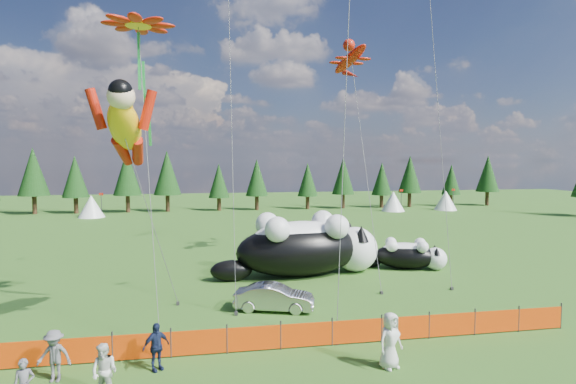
% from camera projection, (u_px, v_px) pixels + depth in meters
% --- Properties ---
extents(ground, '(160.00, 160.00, 0.00)m').
position_uv_depth(ground, '(292.00, 320.00, 19.99)').
color(ground, '#11390A').
rests_on(ground, ground).
extents(safety_fence, '(22.06, 0.06, 1.10)m').
position_uv_depth(safety_fence, '(307.00, 335.00, 17.00)').
color(safety_fence, '#262626').
rests_on(safety_fence, ground).
extents(tree_line, '(90.00, 4.00, 8.00)m').
position_uv_depth(tree_line, '(234.00, 182.00, 63.89)').
color(tree_line, black).
rests_on(tree_line, ground).
extents(festival_tents, '(50.00, 3.20, 2.80)m').
position_uv_depth(festival_tents, '(317.00, 202.00, 61.10)').
color(festival_tents, white).
rests_on(festival_tents, ground).
extents(cat_large, '(10.68, 4.70, 3.86)m').
position_uv_depth(cat_large, '(307.00, 246.00, 27.76)').
color(cat_large, black).
rests_on(cat_large, ground).
extents(cat_small, '(5.28, 3.14, 1.97)m').
position_uv_depth(cat_small, '(409.00, 255.00, 29.40)').
color(cat_small, black).
rests_on(cat_small, ground).
extents(car, '(3.98, 2.33, 1.24)m').
position_uv_depth(car, '(274.00, 297.00, 21.25)').
color(car, '#B4B5B9').
rests_on(car, ground).
extents(spectator_b, '(0.94, 0.76, 1.68)m').
position_uv_depth(spectator_b, '(104.00, 372.00, 13.28)').
color(spectator_b, silver).
rests_on(spectator_b, ground).
extents(spectator_c, '(1.07, 0.93, 1.63)m').
position_uv_depth(spectator_c, '(156.00, 347.00, 15.14)').
color(spectator_c, '#161F3E').
rests_on(spectator_c, ground).
extents(spectator_d, '(1.16, 0.73, 1.69)m').
position_uv_depth(spectator_d, '(54.00, 356.00, 14.37)').
color(spectator_d, '#59585D').
rests_on(spectator_d, ground).
extents(spectator_e, '(1.10, 0.91, 1.93)m').
position_uv_depth(spectator_e, '(390.00, 340.00, 15.30)').
color(spectator_e, silver).
rests_on(spectator_e, ground).
extents(superhero_kite, '(3.78, 5.26, 10.61)m').
position_uv_depth(superhero_kite, '(125.00, 126.00, 18.08)').
color(superhero_kite, '#FFB50D').
rests_on(superhero_kite, ground).
extents(gecko_kite, '(4.16, 12.02, 16.76)m').
position_uv_depth(gecko_kite, '(350.00, 59.00, 31.85)').
color(gecko_kite, '#BB1909').
rests_on(gecko_kite, ground).
extents(flower_kite, '(4.07, 5.55, 13.33)m').
position_uv_depth(flower_kite, '(138.00, 28.00, 19.44)').
color(flower_kite, '#BB1909').
rests_on(flower_kite, ground).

